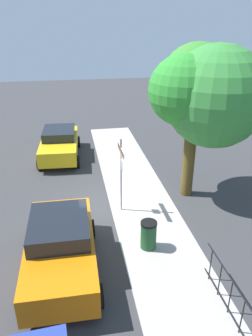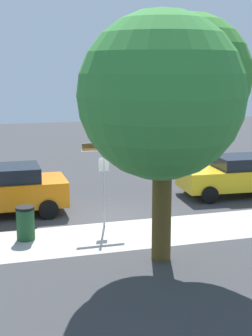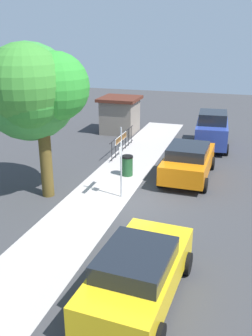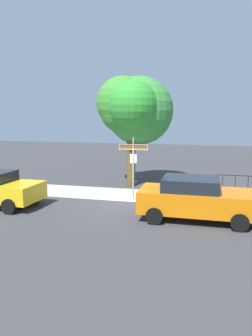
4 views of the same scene
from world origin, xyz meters
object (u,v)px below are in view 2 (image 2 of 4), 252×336
at_px(car_yellow, 237,175).
at_px(car_orange, 1,190).
at_px(trash_bin, 26,223).
at_px(shade_tree, 169,90).
at_px(street_sign, 104,164).

bearing_deg(car_yellow, car_orange, 3.89).
bearing_deg(trash_bin, shade_tree, 138.83).
bearing_deg(car_orange, street_sign, 143.15).
bearing_deg(trash_bin, car_yellow, -160.90).
bearing_deg(car_yellow, trash_bin, 22.43).
bearing_deg(street_sign, trash_bin, 11.50).
xyz_separation_m(street_sign, trash_bin, (2.45, 0.50, -1.50)).
distance_m(car_yellow, car_orange, 8.90).
bearing_deg(shade_tree, car_orange, -56.17).
distance_m(street_sign, car_yellow, 6.48).
xyz_separation_m(car_yellow, trash_bin, (8.36, 2.89, -0.31)).
xyz_separation_m(car_yellow, car_orange, (8.90, 0.09, 0.05)).
distance_m(street_sign, shade_tree, 4.16).
bearing_deg(shade_tree, car_yellow, -131.86).
bearing_deg(trash_bin, street_sign, -168.50).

